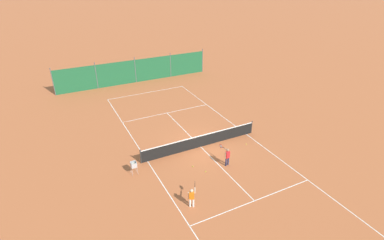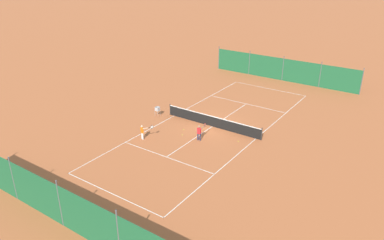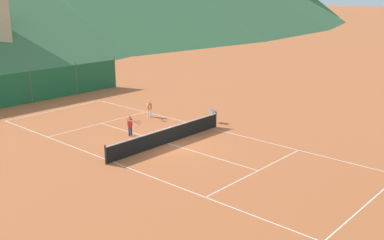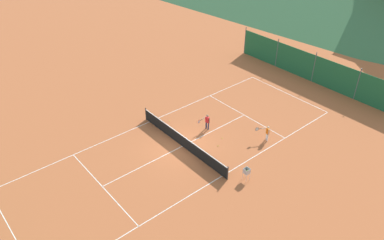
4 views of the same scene
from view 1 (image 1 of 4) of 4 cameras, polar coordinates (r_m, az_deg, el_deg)
The scene contains 10 objects.
ground_plane at distance 22.07m, azimuth 1.66°, elevation -5.12°, with size 600.00×600.00×0.00m, color #B25B33.
court_line_markings at distance 22.07m, azimuth 1.66°, elevation -5.11°, with size 8.25×23.85×0.01m.
tennis_net at distance 21.81m, azimuth 1.67°, elevation -4.01°, with size 9.18×0.08×1.06m.
windscreen_fence_near at distance 34.71m, azimuth -10.73°, elevation 9.13°, with size 17.28×0.08×2.90m.
player_far_baseline at distance 16.74m, azimuth -0.03°, elevation -14.29°, with size 0.77×0.87×1.20m.
player_near_baseline at distance 19.91m, azimuth 6.69°, elevation -6.72°, with size 0.43×1.09×1.28m.
tennis_ball_near_corner at distance 22.67m, azimuth 10.31°, elevation -4.55°, with size 0.07×0.07×0.07m, color #CCE033.
tennis_ball_by_net_right at distance 19.99m, azimuth 0.18°, elevation -8.84°, with size 0.07×0.07×0.07m, color #CCE033.
tennis_ball_alley_left at distance 19.56m, azimuth 2.62°, elevation -9.79°, with size 0.07×0.07×0.07m, color #CCE033.
ball_hopper at distance 19.37m, azimuth -11.01°, elevation -8.48°, with size 0.36×0.36×0.89m.
Camera 1 is at (9.01, 16.34, 11.78)m, focal length 28.00 mm.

